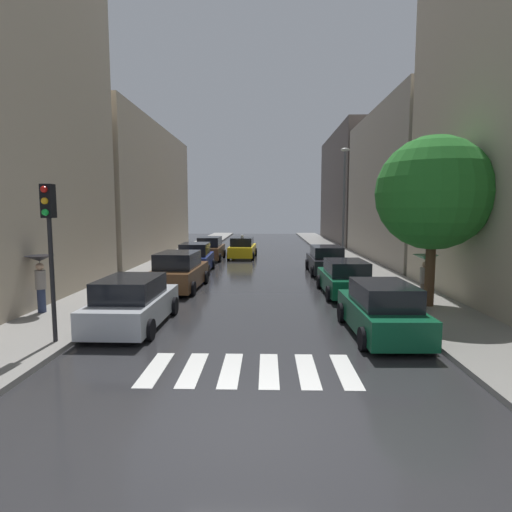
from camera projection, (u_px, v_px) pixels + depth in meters
name	position (u px, v px, depth m)	size (l,w,h in m)	color
ground_plane	(262.00, 261.00, 31.07)	(28.00, 72.00, 0.04)	#2A2A2C
sidewalk_left	(174.00, 260.00, 31.23)	(3.00, 72.00, 0.15)	gray
sidewalk_right	(350.00, 260.00, 30.89)	(3.00, 72.00, 0.15)	gray
crosswalk_stripes	(250.00, 370.00, 9.89)	(4.95, 2.20, 0.01)	silver
building_left_mid	(127.00, 192.00, 34.16)	(6.00, 20.62, 10.38)	#B2A38C
building_right_mid	(411.00, 187.00, 30.88)	(6.00, 16.43, 10.95)	#9E9384
building_right_far	(357.00, 188.00, 49.44)	(6.00, 19.52, 12.63)	#564C47
parked_car_left_nearest	(133.00, 303.00, 13.55)	(2.18, 4.59, 1.63)	#B2B7BF
parked_car_left_second	(179.00, 272.00, 19.94)	(2.30, 4.82, 1.79)	brown
parked_car_left_third	(196.00, 259.00, 25.39)	(2.07, 4.26, 1.78)	navy
parked_car_left_fourth	(210.00, 249.00, 31.81)	(2.01, 4.59, 1.75)	brown
parked_car_right_nearest	(382.00, 310.00, 12.61)	(2.06, 4.47, 1.62)	#0C4C2D
parked_car_right_second	(345.00, 278.00, 18.70)	(2.15, 4.44, 1.55)	#0C4C2D
parked_car_right_third	(326.00, 260.00, 25.09)	(2.11, 4.79, 1.63)	black
taxi_midroad	(243.00, 248.00, 33.13)	(2.21, 4.68, 1.81)	yellow
pedestrian_foreground	(40.00, 272.00, 14.75)	(0.97, 0.97, 2.02)	navy
pedestrian_far_side	(425.00, 269.00, 16.32)	(0.94, 0.94, 1.88)	brown
street_tree_right	(433.00, 193.00, 15.47)	(4.20, 4.20, 6.34)	#513823
traffic_light_left_corner	(49.00, 228.00, 11.24)	(0.30, 0.42, 4.30)	black
lamp_post_right	(344.00, 198.00, 28.10)	(0.60, 0.28, 7.70)	#595B60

